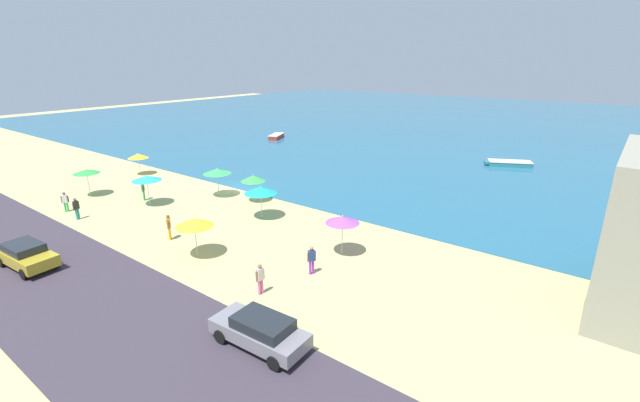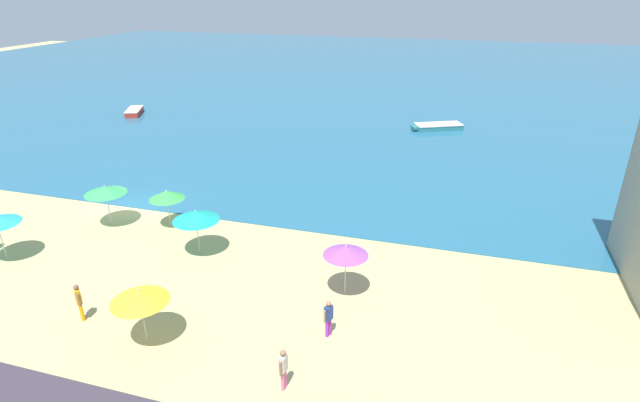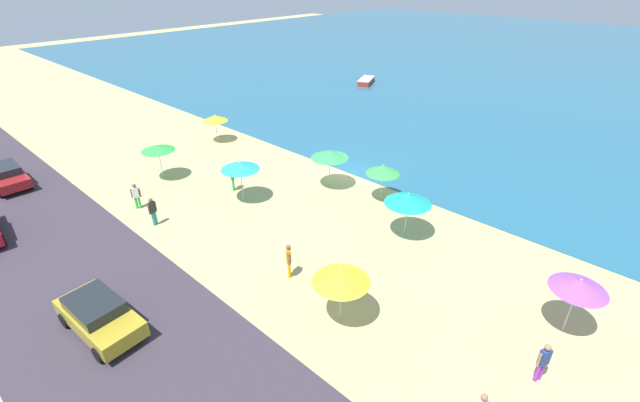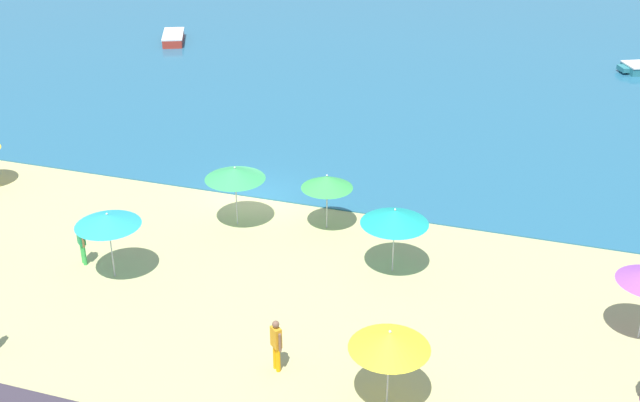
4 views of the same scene
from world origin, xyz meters
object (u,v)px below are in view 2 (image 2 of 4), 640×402
beach_umbrella_7 (167,195)px  bather_2 (328,317)px  skiff_offshore (438,127)px  bather_0 (283,367)px  bather_4 (79,300)px  skiff_nearshore (134,111)px  beach_umbrella_5 (105,190)px  beach_umbrella_4 (139,296)px  beach_umbrella_0 (196,216)px  beach_umbrella_3 (346,251)px

beach_umbrella_7 → bather_2: bearing=-31.0°
skiff_offshore → bather_0: bearing=-94.4°
bather_4 → skiff_nearshore: 38.08m
beach_umbrella_5 → bather_0: bearing=-33.1°
beach_umbrella_4 → bather_2: size_ratio=1.51×
bather_2 → skiff_offshore: (2.08, 33.58, -0.64)m
beach_umbrella_0 → beach_umbrella_5: 7.09m
skiff_offshore → bather_4: bearing=-109.7°
beach_umbrella_0 → skiff_offshore: beach_umbrella_0 is taller
beach_umbrella_0 → bather_2: size_ratio=1.51×
skiff_offshore → bather_2: bearing=-93.5°
beach_umbrella_7 → skiff_offshore: size_ratio=0.46×
beach_umbrella_3 → skiff_nearshore: 41.07m
beach_umbrella_3 → beach_umbrella_7: beach_umbrella_3 is taller
beach_umbrella_7 → skiff_nearshore: 29.91m
beach_umbrella_7 → bather_2: (11.93, -7.16, -1.10)m
beach_umbrella_7 → bather_0: bearing=-43.2°
bather_0 → bather_2: (0.76, 3.32, -0.01)m
beach_umbrella_4 → bather_2: 7.63m
beach_umbrella_4 → skiff_nearshore: 40.53m
bather_4 → skiff_offshore: bearing=70.3°
beach_umbrella_7 → skiff_offshore: beach_umbrella_7 is taller
beach_umbrella_0 → beach_umbrella_7: bearing=143.7°
beach_umbrella_7 → beach_umbrella_3: bearing=-18.7°
beach_umbrella_5 → bather_2: size_ratio=1.51×
bather_2 → skiff_offshore: size_ratio=0.33×
skiff_nearshore → beach_umbrella_5: bearing=-57.6°
beach_umbrella_5 → skiff_nearshore: beach_umbrella_5 is taller
beach_umbrella_4 → skiff_nearshore: beach_umbrella_4 is taller
bather_2 → skiff_nearshore: (-30.76, 30.34, -0.60)m
beach_umbrella_3 → beach_umbrella_7: 12.55m
bather_0 → skiff_offshore: 37.01m
beach_umbrella_0 → bather_4: 7.13m
beach_umbrella_5 → skiff_offshore: size_ratio=0.50×
bather_0 → bather_2: bearing=77.0°
beach_umbrella_4 → beach_umbrella_7: beach_umbrella_4 is taller
beach_umbrella_3 → skiff_offshore: bearing=86.0°
beach_umbrella_4 → bather_0: bearing=-7.4°
beach_umbrella_4 → bather_2: (7.09, 2.50, -1.30)m
beach_umbrella_4 → bather_2: beach_umbrella_4 is taller
beach_umbrella_0 → bather_0: 11.32m
skiff_offshore → beach_umbrella_5: bearing=-122.9°
beach_umbrella_5 → bather_0: 17.68m
beach_umbrella_5 → bather_2: 16.82m
bather_4 → skiff_nearshore: bather_4 is taller
beach_umbrella_7 → bather_4: size_ratio=1.33×
beach_umbrella_7 → bather_0: size_ratio=1.38×
beach_umbrella_4 → bather_4: size_ratio=1.45×
beach_umbrella_4 → beach_umbrella_5: (-8.44, 8.82, 0.03)m
beach_umbrella_3 → beach_umbrella_4: 9.01m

